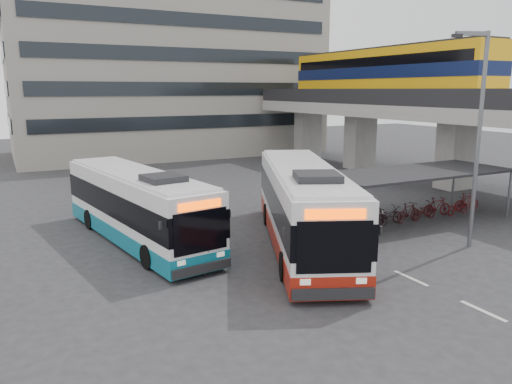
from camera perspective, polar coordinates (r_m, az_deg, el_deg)
name	(u,v)px	position (r m, az deg, el deg)	size (l,w,h in m)	color
ground	(305,264)	(19.40, 5.62, -8.14)	(120.00, 120.00, 0.00)	#28282B
viaduct	(397,94)	(39.74, 15.83, 10.76)	(8.00, 32.00, 9.68)	gray
bike_shelter	(414,195)	(26.51, 17.66, -0.33)	(10.00, 4.00, 2.54)	#595B60
office_block	(165,30)	(54.06, -10.36, 17.79)	(30.00, 15.00, 25.00)	gray
road_markings	(411,278)	(18.70, 17.26, -9.38)	(0.15, 7.60, 0.01)	beige
bus_main	(303,207)	(21.12, 5.41, -1.69)	(7.43, 12.38, 3.65)	white
bus_teal	(137,207)	(22.35, -13.46, -1.63)	(4.10, 11.47, 3.32)	white
pedestrian	(203,249)	(18.04, -6.06, -6.55)	(0.68, 0.45, 1.87)	black
lamp_post	(477,128)	(22.20, 23.93, 6.68)	(1.48, 0.71, 8.79)	#595B60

